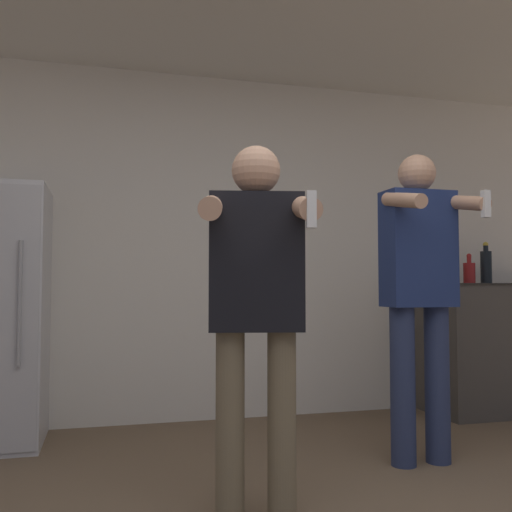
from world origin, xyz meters
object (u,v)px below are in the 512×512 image
at_px(bottle_dark_rum, 453,273).
at_px(bottle_clear_vodka, 469,272).
at_px(person_man_side, 419,284).
at_px(bottle_short_whiskey, 486,266).
at_px(person_woman_foreground, 256,293).

bearing_deg(bottle_dark_rum, bottle_clear_vodka, -0.00).
bearing_deg(bottle_dark_rum, person_man_side, -131.59).
relative_size(bottle_dark_rum, person_man_side, 0.12).
bearing_deg(bottle_short_whiskey, person_woman_foreground, -146.53).
bearing_deg(bottle_dark_rum, person_woman_foreground, -142.78).
distance_m(bottle_clear_vodka, bottle_dark_rum, 0.14).
relative_size(person_woman_foreground, person_man_side, 0.92).
distance_m(bottle_clear_vodka, person_man_side, 1.49).
distance_m(bottle_short_whiskey, person_man_side, 1.61).
distance_m(bottle_clear_vodka, person_woman_foreground, 2.62).
distance_m(bottle_short_whiskey, bottle_clear_vodka, 0.16).
bearing_deg(bottle_short_whiskey, bottle_dark_rum, 180.00).
relative_size(bottle_dark_rum, person_woman_foreground, 0.13).
height_order(person_woman_foreground, person_man_side, person_man_side).
bearing_deg(person_man_side, bottle_dark_rum, 48.41).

